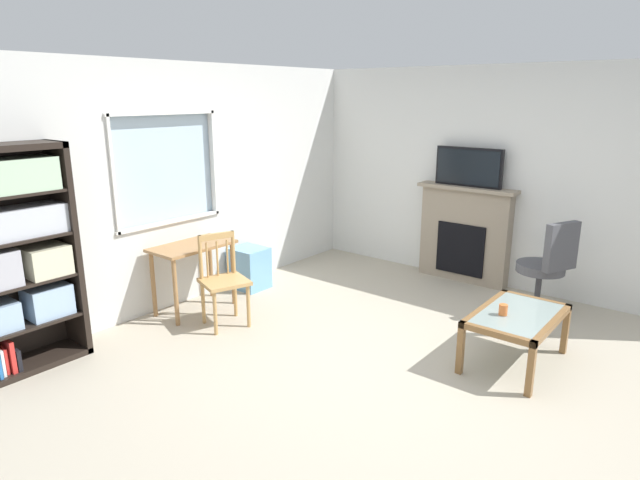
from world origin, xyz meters
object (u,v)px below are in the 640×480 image
object	(u,v)px
wooden_chair	(223,279)
tv	(469,167)
bookshelf	(13,252)
fireplace	(464,234)
office_chair	(548,263)
plastic_drawer_unit	(249,268)
coffee_table	(517,321)
sippy_cup	(503,310)
desk_under_window	(193,256)

from	to	relation	value
wooden_chair	tv	world-z (taller)	tv
bookshelf	fireplace	distance (m)	4.72
office_chair	tv	bearing A→B (deg)	67.16
plastic_drawer_unit	coffee_table	distance (m)	3.09
plastic_drawer_unit	fireplace	distance (m)	2.60
tv	office_chair	bearing A→B (deg)	-112.84
tv	sippy_cup	world-z (taller)	tv
desk_under_window	fireplace	world-z (taller)	fireplace
plastic_drawer_unit	fireplace	xyz separation A→B (m)	(1.82, -1.83, 0.34)
bookshelf	tv	xyz separation A→B (m)	(4.30, -1.88, 0.39)
plastic_drawer_unit	tv	world-z (taller)	tv
coffee_table	sippy_cup	size ratio (longest dim) A/B	10.65
bookshelf	office_chair	size ratio (longest dim) A/B	1.84
wooden_chair	office_chair	distance (m)	3.26
plastic_drawer_unit	fireplace	bearing A→B (deg)	-45.02
office_chair	coffee_table	bearing A→B (deg)	-173.70
desk_under_window	wooden_chair	world-z (taller)	wooden_chair
office_chair	sippy_cup	xyz separation A→B (m)	(-1.34, -0.05, -0.06)
coffee_table	sippy_cup	distance (m)	0.18
tv	office_chair	size ratio (longest dim) A/B	0.80
desk_under_window	fireplace	bearing A→B (deg)	-33.76
wooden_chair	coffee_table	distance (m)	2.70
office_chair	coffee_table	world-z (taller)	office_chair
desk_under_window	sippy_cup	world-z (taller)	desk_under_window
coffee_table	plastic_drawer_unit	bearing A→B (deg)	91.97
bookshelf	wooden_chair	world-z (taller)	bookshelf
desk_under_window	office_chair	size ratio (longest dim) A/B	0.84
coffee_table	desk_under_window	bearing A→B (deg)	107.21
fireplace	plastic_drawer_unit	bearing A→B (deg)	134.98
desk_under_window	coffee_table	bearing A→B (deg)	-72.79
desk_under_window	fireplace	size ratio (longest dim) A/B	0.71
plastic_drawer_unit	tv	xyz separation A→B (m)	(1.81, -1.83, 1.14)
plastic_drawer_unit	sippy_cup	xyz separation A→B (m)	(-0.01, -3.00, 0.26)
coffee_table	sippy_cup	bearing A→B (deg)	144.57
plastic_drawer_unit	sippy_cup	world-z (taller)	sippy_cup
desk_under_window	tv	distance (m)	3.28
wooden_chair	fireplace	world-z (taller)	fireplace
sippy_cup	office_chair	bearing A→B (deg)	2.29
fireplace	coffee_table	world-z (taller)	fireplace
fireplace	coffee_table	size ratio (longest dim) A/B	1.23
bookshelf	coffee_table	xyz separation A→B (m)	(2.60, -3.14, -0.61)
bookshelf	fireplace	size ratio (longest dim) A/B	1.56
wooden_chair	coffee_table	world-z (taller)	wooden_chair
bookshelf	coffee_table	world-z (taller)	bookshelf
desk_under_window	office_chair	distance (m)	3.62
tv	coffee_table	xyz separation A→B (m)	(-1.70, -1.25, -1.00)
plastic_drawer_unit	tv	size ratio (longest dim) A/B	0.60
plastic_drawer_unit	wooden_chair	bearing A→B (deg)	-147.44
tv	office_chair	xyz separation A→B (m)	(-0.47, -1.12, -0.83)
bookshelf	sippy_cup	distance (m)	3.97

